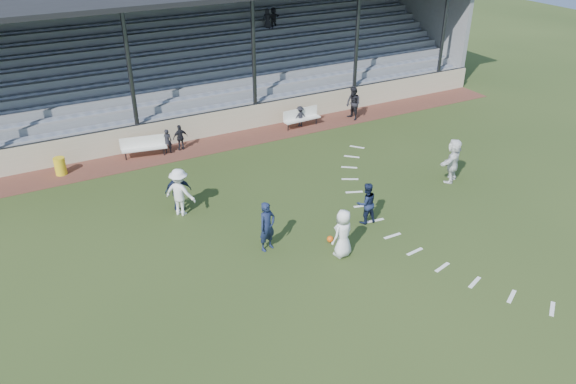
% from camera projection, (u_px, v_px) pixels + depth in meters
% --- Properties ---
extents(ground, '(90.00, 90.00, 0.00)m').
position_uv_depth(ground, '(323.00, 258.00, 18.62)').
color(ground, '#2B3C18').
rests_on(ground, ground).
extents(cinder_track, '(34.00, 2.00, 0.02)m').
position_uv_depth(cinder_track, '(209.00, 145.00, 26.76)').
color(cinder_track, '#572C22').
rests_on(cinder_track, ground).
extents(retaining_wall, '(34.00, 0.18, 1.20)m').
position_uv_depth(retaining_wall, '(201.00, 126.00, 27.29)').
color(retaining_wall, '#C4B696').
rests_on(retaining_wall, ground).
extents(bench_left, '(2.04, 0.80, 0.95)m').
position_uv_depth(bench_left, '(143.00, 145.00, 25.35)').
color(bench_left, white).
rests_on(bench_left, cinder_track).
extents(bench_right, '(2.02, 0.55, 0.95)m').
position_uv_depth(bench_right, '(301.00, 116.00, 28.55)').
color(bench_right, white).
rests_on(bench_right, cinder_track).
extents(trash_bin, '(0.48, 0.48, 0.76)m').
position_uv_depth(trash_bin, '(60.00, 166.00, 23.85)').
color(trash_bin, yellow).
rests_on(trash_bin, cinder_track).
extents(football, '(0.23, 0.23, 0.23)m').
position_uv_depth(football, '(330.00, 239.00, 19.41)').
color(football, '#E9560D').
rests_on(football, ground).
extents(player_white_lead, '(0.95, 0.76, 1.71)m').
position_uv_depth(player_white_lead, '(343.00, 233.00, 18.38)').
color(player_white_lead, white).
rests_on(player_white_lead, ground).
extents(player_navy_lead, '(0.75, 0.60, 1.78)m').
position_uv_depth(player_navy_lead, '(267.00, 226.00, 18.68)').
color(player_navy_lead, '#16203E').
rests_on(player_navy_lead, ground).
extents(player_navy_mid, '(0.82, 0.67, 1.59)m').
position_uv_depth(player_navy_mid, '(366.00, 203.00, 20.25)').
color(player_navy_mid, '#16203E').
rests_on(player_navy_mid, ground).
extents(player_white_wing, '(1.31, 1.36, 1.86)m').
position_uv_depth(player_white_wing, '(180.00, 192.00, 20.69)').
color(player_white_wing, white).
rests_on(player_white_wing, ground).
extents(player_navy_wing, '(1.03, 0.58, 1.66)m').
position_uv_depth(player_navy_wing, '(178.00, 191.00, 21.01)').
color(player_navy_wing, '#16203E').
rests_on(player_navy_wing, ground).
extents(player_white_back, '(1.79, 1.34, 1.88)m').
position_uv_depth(player_white_back, '(453.00, 160.00, 23.10)').
color(player_white_back, white).
rests_on(player_white_back, ground).
extents(official, '(0.72, 0.89, 1.73)m').
position_uv_depth(official, '(353.00, 104.00, 29.33)').
color(official, black).
rests_on(official, cinder_track).
extents(sub_left_near, '(0.47, 0.35, 1.15)m').
position_uv_depth(sub_left_near, '(167.00, 141.00, 25.72)').
color(sub_left_near, black).
rests_on(sub_left_near, cinder_track).
extents(sub_left_far, '(0.74, 0.36, 1.23)m').
position_uv_depth(sub_left_far, '(180.00, 137.00, 25.99)').
color(sub_left_far, black).
rests_on(sub_left_far, cinder_track).
extents(sub_right, '(0.70, 0.41, 1.07)m').
position_uv_depth(sub_right, '(300.00, 116.00, 28.63)').
color(sub_right, black).
rests_on(sub_right, cinder_track).
extents(grandstand, '(34.60, 9.00, 6.61)m').
position_uv_depth(grandstand, '(168.00, 70.00, 30.18)').
color(grandstand, gray).
rests_on(grandstand, ground).
extents(penalty_arc, '(3.89, 14.63, 0.01)m').
position_uv_depth(penalty_arc, '(421.00, 227.00, 20.32)').
color(penalty_arc, white).
rests_on(penalty_arc, ground).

